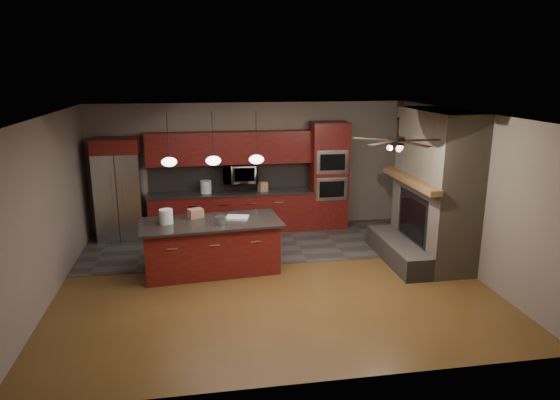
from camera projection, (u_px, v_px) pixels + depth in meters
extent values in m
plane|color=brown|center=(271.00, 278.00, 8.59)|extent=(7.00, 7.00, 0.00)
cube|color=white|center=(271.00, 114.00, 7.88)|extent=(7.00, 6.00, 0.02)
cube|color=#6A5F55|center=(251.00, 166.00, 11.10)|extent=(7.00, 0.02, 2.80)
cube|color=#6A5F55|center=(467.00, 192.00, 8.79)|extent=(0.02, 6.00, 2.80)
cube|color=#6A5F55|center=(47.00, 209.00, 7.68)|extent=(0.02, 6.00, 2.80)
cube|color=#393634|center=(258.00, 243.00, 10.31)|extent=(7.00, 2.40, 0.01)
cube|color=#6F644F|center=(435.00, 187.00, 9.11)|extent=(0.80, 2.00, 2.80)
cube|color=#3E3833|center=(398.00, 251.00, 9.31)|extent=(0.50, 2.00, 0.40)
cube|color=#2D2D30|center=(413.00, 218.00, 9.20)|extent=(0.05, 1.20, 0.95)
cube|color=black|center=(412.00, 218.00, 9.19)|extent=(0.02, 1.00, 0.75)
cube|color=brown|center=(410.00, 180.00, 9.00)|extent=(0.22, 2.10, 0.10)
cube|color=maroon|center=(232.00, 213.00, 10.99)|extent=(3.55, 0.60, 0.86)
cube|color=black|center=(231.00, 193.00, 10.87)|extent=(3.59, 0.64, 0.04)
cube|color=black|center=(230.00, 176.00, 11.06)|extent=(3.55, 0.03, 0.60)
cube|color=maroon|center=(230.00, 148.00, 10.74)|extent=(3.55, 0.35, 0.70)
cube|color=maroon|center=(328.00, 176.00, 11.14)|extent=(0.80, 0.60, 2.38)
cube|color=silver|center=(332.00, 189.00, 10.91)|extent=(0.70, 0.03, 0.52)
cube|color=black|center=(332.00, 189.00, 10.89)|extent=(0.55, 0.02, 0.35)
cube|color=silver|center=(332.00, 162.00, 10.76)|extent=(0.70, 0.03, 0.52)
cube|color=black|center=(333.00, 162.00, 10.74)|extent=(0.55, 0.02, 0.35)
imported|color=silver|center=(240.00, 173.00, 10.84)|extent=(0.73, 0.41, 0.50)
cube|color=silver|center=(120.00, 196.00, 10.41)|extent=(0.92, 0.72, 1.84)
cube|color=#2D2D30|center=(117.00, 201.00, 10.06)|extent=(0.02, 0.02, 1.82)
cube|color=silver|center=(112.00, 198.00, 10.03)|extent=(0.03, 0.03, 0.92)
cube|color=silver|center=(122.00, 198.00, 10.06)|extent=(0.03, 0.03, 0.92)
cube|color=maroon|center=(115.00, 145.00, 10.14)|extent=(0.92, 0.72, 0.30)
cube|color=maroon|center=(212.00, 247.00, 8.82)|extent=(2.36, 1.15, 0.88)
cube|color=black|center=(211.00, 222.00, 8.70)|extent=(2.52, 1.31, 0.04)
cylinder|color=silver|center=(166.00, 217.00, 8.55)|extent=(0.29, 0.29, 0.25)
cylinder|color=#9E9EA2|center=(221.00, 220.00, 8.54)|extent=(0.23, 0.23, 0.13)
cube|color=silver|center=(237.00, 218.00, 8.85)|extent=(0.45, 0.37, 0.04)
cube|color=#95674D|center=(196.00, 213.00, 8.91)|extent=(0.30, 0.27, 0.16)
cylinder|color=silver|center=(206.00, 187.00, 10.74)|extent=(0.30, 0.30, 0.27)
cube|color=tan|center=(263.00, 187.00, 10.90)|extent=(0.23, 0.21, 0.20)
cylinder|color=black|center=(168.00, 136.00, 8.39)|extent=(0.01, 0.01, 0.78)
ellipsoid|color=white|center=(169.00, 162.00, 8.50)|extent=(0.26, 0.26, 0.16)
cylinder|color=black|center=(213.00, 135.00, 8.51)|extent=(0.01, 0.01, 0.78)
ellipsoid|color=white|center=(213.00, 161.00, 8.62)|extent=(0.26, 0.26, 0.16)
cylinder|color=black|center=(256.00, 134.00, 8.63)|extent=(0.01, 0.01, 0.78)
ellipsoid|color=white|center=(256.00, 159.00, 8.74)|extent=(0.26, 0.26, 0.16)
cylinder|color=black|center=(397.00, 127.00, 7.44)|extent=(0.04, 0.04, 0.30)
cylinder|color=black|center=(397.00, 141.00, 7.49)|extent=(0.24, 0.24, 0.12)
cube|color=black|center=(420.00, 140.00, 7.55)|extent=(0.60, 0.12, 0.01)
cube|color=black|center=(395.00, 137.00, 7.86)|extent=(0.30, 0.61, 0.01)
cube|color=black|center=(372.00, 139.00, 7.66)|extent=(0.56, 0.45, 0.01)
cube|color=black|center=(383.00, 143.00, 7.23)|extent=(0.56, 0.45, 0.01)
cube|color=black|center=(414.00, 144.00, 7.17)|extent=(0.30, 0.61, 0.01)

